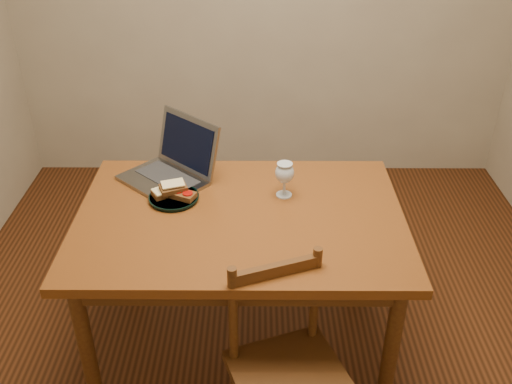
{
  "coord_description": "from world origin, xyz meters",
  "views": [
    {
      "loc": [
        -0.04,
        -2.0,
        2.0
      ],
      "look_at": [
        -0.05,
        -0.04,
        0.8
      ],
      "focal_mm": 40.0,
      "sensor_mm": 36.0,
      "label": 1
    }
  ],
  "objects_px": {
    "table": "(240,232)",
    "milk_glass": "(284,179)",
    "plate": "(174,198)",
    "laptop": "(174,163)",
    "chair": "(287,362)"
  },
  "relations": [
    {
      "from": "table",
      "to": "milk_glass",
      "type": "xyz_separation_m",
      "value": [
        0.18,
        0.15,
        0.16
      ]
    },
    {
      "from": "milk_glass",
      "to": "table",
      "type": "bearing_deg",
      "value": -140.79
    },
    {
      "from": "plate",
      "to": "laptop",
      "type": "relative_size",
      "value": 0.44
    },
    {
      "from": "milk_glass",
      "to": "laptop",
      "type": "height_order",
      "value": "laptop"
    },
    {
      "from": "laptop",
      "to": "plate",
      "type": "bearing_deg",
      "value": -41.95
    },
    {
      "from": "chair",
      "to": "plate",
      "type": "relative_size",
      "value": 2.35
    },
    {
      "from": "plate",
      "to": "milk_glass",
      "type": "xyz_separation_m",
      "value": [
        0.46,
        0.04,
        0.07
      ]
    },
    {
      "from": "chair",
      "to": "laptop",
      "type": "bearing_deg",
      "value": 100.17
    },
    {
      "from": "chair",
      "to": "laptop",
      "type": "xyz_separation_m",
      "value": [
        -0.47,
        0.79,
        0.36
      ]
    },
    {
      "from": "chair",
      "to": "milk_glass",
      "type": "height_order",
      "value": "milk_glass"
    },
    {
      "from": "chair",
      "to": "milk_glass",
      "type": "xyz_separation_m",
      "value": [
        0.0,
        0.64,
        0.37
      ]
    },
    {
      "from": "plate",
      "to": "milk_glass",
      "type": "relative_size",
      "value": 1.36
    },
    {
      "from": "table",
      "to": "laptop",
      "type": "height_order",
      "value": "laptop"
    },
    {
      "from": "table",
      "to": "milk_glass",
      "type": "distance_m",
      "value": 0.28
    },
    {
      "from": "table",
      "to": "plate",
      "type": "relative_size",
      "value": 6.25
    }
  ]
}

